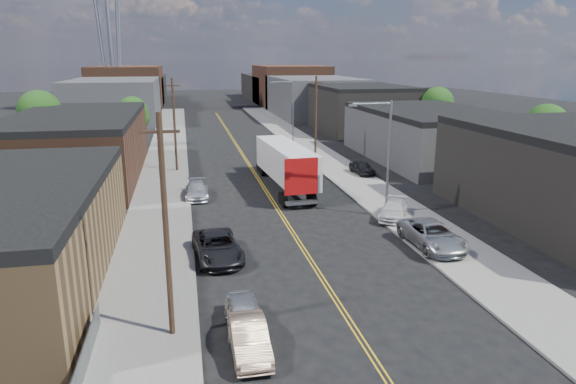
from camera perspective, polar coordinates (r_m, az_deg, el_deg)
name	(u,v)px	position (r m, az deg, el deg)	size (l,w,h in m)	color
ground	(237,146)	(72.63, -5.65, 5.09)	(260.00, 260.00, 0.00)	black
centerline	(251,168)	(57.99, -4.09, 2.67)	(0.32, 120.00, 0.01)	gold
sidewalk_left	(165,171)	(57.56, -13.51, 2.28)	(5.00, 140.00, 0.15)	slate
sidewalk_right	(332,164)	(59.90, 4.96, 3.11)	(5.00, 140.00, 0.15)	slate
warehouse_brown	(78,146)	(56.97, -22.33, 4.76)	(12.00, 26.00, 6.60)	#4C2D1E
industrial_right_b	(430,134)	(64.91, 15.48, 6.21)	(14.00, 24.00, 6.10)	#373739
industrial_right_c	(359,108)	(88.62, 7.91, 9.25)	(14.00, 22.00, 7.60)	black
skyline_left_a	(116,100)	(107.31, -18.58, 9.68)	(16.00, 30.00, 8.00)	#373739
skyline_right_a	(314,97)	(109.98, 2.91, 10.52)	(16.00, 30.00, 8.00)	#373739
skyline_left_b	(128,87)	(132.05, -17.37, 11.03)	(16.00, 26.00, 10.00)	#4C2D1E
skyline_right_b	(290,86)	(134.23, 0.22, 11.73)	(16.00, 26.00, 10.00)	#4C2D1E
skyline_left_c	(135,89)	(152.02, -16.62, 10.92)	(16.00, 40.00, 7.00)	black
skyline_right_c	(276,87)	(153.92, -1.33, 11.56)	(16.00, 40.00, 7.00)	black
streetlight_near	(384,149)	(39.75, 10.62, 4.67)	(3.39, 0.25, 9.00)	gray
streetlight_far	(290,107)	(73.09, 0.25, 9.44)	(3.39, 0.25, 9.00)	gray
utility_pole_left_near	(166,227)	(22.38, -13.42, -3.83)	(1.60, 0.26, 10.00)	black
utility_pole_left_far	(174,124)	(56.68, -12.50, 7.35)	(1.60, 0.26, 10.00)	black
utility_pole_right	(316,118)	(61.62, 3.11, 8.24)	(1.60, 0.26, 10.00)	black
tree_left_mid	(41,114)	(68.64, -25.79, 7.77)	(5.10, 5.04, 8.37)	black
tree_left_far	(133,114)	(73.94, -16.83, 8.28)	(4.35, 4.20, 6.97)	black
tree_right_near	(546,128)	(60.63, 26.75, 6.33)	(4.60, 4.48, 7.44)	black
tree_right_far	(437,105)	(80.71, 16.28, 9.25)	(4.85, 4.76, 7.91)	black
semi_truck	(282,161)	(49.22, -0.63, 3.42)	(3.65, 16.49, 4.28)	silver
car_left_a	(243,315)	(24.23, -4.98, -13.44)	(1.63, 4.06, 1.38)	#B0B4B6
car_left_b	(249,337)	(22.49, -4.36, -15.79)	(1.49, 4.28, 1.41)	#9D8067
car_left_c	(217,247)	(32.08, -7.86, -6.04)	(2.66, 5.76, 1.60)	black
car_left_d	(197,190)	(46.13, -10.11, 0.20)	(1.95, 4.80, 1.39)	#BBBEC1
car_right_lot_a	(432,235)	(34.60, 15.75, -4.61)	(2.71, 5.88, 1.64)	#A7AAAC
car_right_lot_b	(394,210)	(40.11, 11.65, -1.94)	(1.82, 4.47, 1.30)	silver
car_right_lot_c	(362,167)	(54.73, 8.23, 2.72)	(1.63, 4.06, 1.38)	black
car_ahead_truck	(277,150)	(64.90, -1.22, 4.73)	(2.70, 5.85, 1.63)	black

